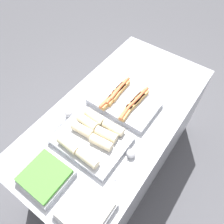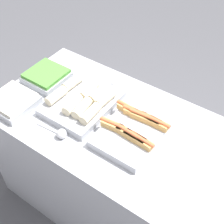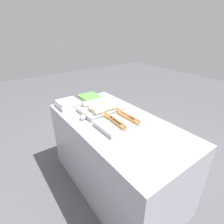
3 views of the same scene
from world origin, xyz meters
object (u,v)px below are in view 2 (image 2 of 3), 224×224
(tray_side_front, at_px, (13,102))
(serving_spoon_far, at_px, (114,84))
(serving_spoon_near, at_px, (61,133))
(tray_wraps, at_px, (82,102))
(tray_hotdogs, at_px, (135,128))
(tray_side_back, at_px, (47,76))

(tray_side_front, bearing_deg, serving_spoon_far, 50.85)
(serving_spoon_near, bearing_deg, tray_wraps, 101.22)
(tray_side_front, distance_m, serving_spoon_far, 0.66)
(tray_hotdogs, xyz_separation_m, tray_side_front, (-0.74, -0.25, -0.00))
(tray_side_front, distance_m, serving_spoon_near, 0.41)
(tray_hotdogs, bearing_deg, serving_spoon_near, -140.89)
(tray_side_back, height_order, serving_spoon_near, tray_side_back)
(tray_side_back, xyz_separation_m, serving_spoon_far, (0.41, 0.20, -0.01))
(tray_side_front, relative_size, serving_spoon_near, 1.18)
(tray_hotdogs, height_order, tray_wraps, tray_wraps)
(serving_spoon_near, bearing_deg, tray_hotdogs, 39.11)
(serving_spoon_far, bearing_deg, tray_hotdogs, -38.82)
(tray_hotdogs, distance_m, serving_spoon_far, 0.42)
(tray_hotdogs, bearing_deg, tray_side_front, -161.51)
(serving_spoon_far, bearing_deg, serving_spoon_near, -90.28)
(tray_side_front, xyz_separation_m, serving_spoon_near, (0.41, -0.02, -0.01))
(tray_side_front, height_order, tray_side_back, same)
(serving_spoon_far, bearing_deg, tray_side_back, -153.74)
(tray_wraps, bearing_deg, serving_spoon_far, 78.28)
(tray_hotdogs, height_order, tray_side_front, tray_hotdogs)
(tray_side_front, bearing_deg, serving_spoon_near, -2.67)
(tray_wraps, xyz_separation_m, tray_side_front, (-0.36, -0.24, -0.01))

